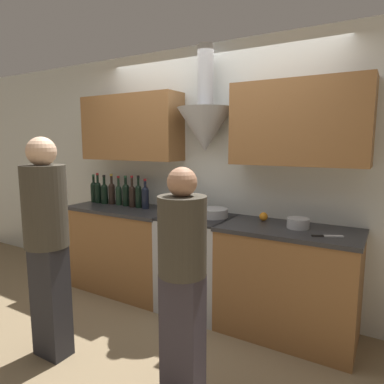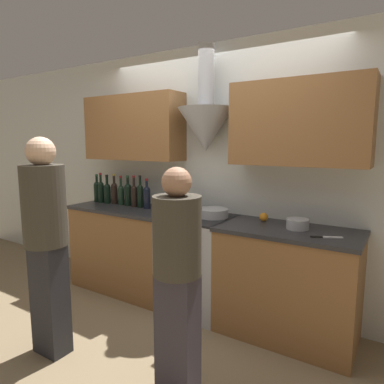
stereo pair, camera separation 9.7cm
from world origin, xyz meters
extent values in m
plane|color=#847051|center=(0.00, 0.00, 0.00)|extent=(12.00, 12.00, 0.00)
cube|color=silver|center=(0.00, 0.69, 1.30)|extent=(8.40, 0.06, 2.60)
cone|color=#A8AAAF|center=(0.00, 0.51, 1.77)|extent=(0.55, 0.55, 0.42)
cylinder|color=#A8AAAF|center=(0.00, 0.51, 2.26)|extent=(0.15, 0.15, 0.58)
cube|color=brown|center=(-0.93, 0.51, 1.80)|extent=(1.21, 0.32, 0.70)
cube|color=brown|center=(0.89, 0.51, 1.80)|extent=(1.13, 0.32, 0.70)
cube|color=brown|center=(-0.93, 0.36, 0.45)|extent=(1.21, 0.60, 0.90)
cube|color=#28282B|center=(-0.93, 0.36, 0.92)|extent=(1.24, 0.62, 0.03)
cube|color=brown|center=(0.89, 0.36, 0.45)|extent=(1.13, 0.60, 0.90)
cube|color=#28282B|center=(0.89, 0.36, 0.92)|extent=(1.15, 0.62, 0.03)
cube|color=#A8AAAF|center=(0.00, 0.36, 0.46)|extent=(0.64, 0.60, 0.92)
cube|color=black|center=(0.00, 0.06, 0.42)|extent=(0.45, 0.01, 0.41)
cube|color=black|center=(0.00, 0.36, 0.93)|extent=(0.64, 0.60, 0.02)
cube|color=#A8AAAF|center=(0.00, 0.63, 0.87)|extent=(0.64, 0.06, 0.10)
cylinder|color=black|center=(-1.45, 0.42, 1.04)|extent=(0.07, 0.07, 0.20)
sphere|color=black|center=(-1.45, 0.42, 1.14)|extent=(0.07, 0.07, 0.07)
cylinder|color=black|center=(-1.45, 0.42, 1.20)|extent=(0.03, 0.03, 0.09)
cylinder|color=#234C33|center=(-1.45, 0.42, 1.25)|extent=(0.03, 0.03, 0.02)
cylinder|color=black|center=(-1.37, 0.41, 1.04)|extent=(0.07, 0.07, 0.21)
sphere|color=black|center=(-1.37, 0.41, 1.15)|extent=(0.07, 0.07, 0.07)
cylinder|color=black|center=(-1.37, 0.41, 1.21)|extent=(0.03, 0.03, 0.10)
cylinder|color=maroon|center=(-1.37, 0.41, 1.28)|extent=(0.03, 0.03, 0.02)
cylinder|color=black|center=(-1.27, 0.41, 1.03)|extent=(0.08, 0.08, 0.19)
sphere|color=black|center=(-1.27, 0.41, 1.13)|extent=(0.08, 0.08, 0.08)
cylinder|color=black|center=(-1.27, 0.41, 1.20)|extent=(0.03, 0.03, 0.10)
cylinder|color=black|center=(-1.27, 0.41, 1.26)|extent=(0.03, 0.03, 0.02)
cylinder|color=black|center=(-1.17, 0.43, 1.04)|extent=(0.07, 0.07, 0.21)
sphere|color=black|center=(-1.17, 0.43, 1.14)|extent=(0.07, 0.07, 0.07)
cylinder|color=black|center=(-1.17, 0.43, 1.21)|extent=(0.03, 0.03, 0.10)
cylinder|color=gold|center=(-1.17, 0.43, 1.27)|extent=(0.03, 0.03, 0.02)
cylinder|color=black|center=(-1.07, 0.43, 1.03)|extent=(0.07, 0.07, 0.18)
sphere|color=black|center=(-1.07, 0.43, 1.12)|extent=(0.07, 0.07, 0.07)
cylinder|color=black|center=(-1.07, 0.43, 1.19)|extent=(0.03, 0.03, 0.11)
cylinder|color=maroon|center=(-1.07, 0.43, 1.26)|extent=(0.03, 0.03, 0.02)
cylinder|color=black|center=(-0.96, 0.43, 1.04)|extent=(0.08, 0.08, 0.21)
sphere|color=black|center=(-0.96, 0.43, 1.15)|extent=(0.08, 0.08, 0.08)
cylinder|color=black|center=(-0.96, 0.43, 1.21)|extent=(0.03, 0.03, 0.09)
cylinder|color=#234C33|center=(-0.96, 0.43, 1.27)|extent=(0.03, 0.03, 0.02)
cylinder|color=black|center=(-0.85, 0.41, 1.04)|extent=(0.07, 0.07, 0.20)
sphere|color=black|center=(-0.85, 0.41, 1.14)|extent=(0.07, 0.07, 0.07)
cylinder|color=black|center=(-0.85, 0.41, 1.21)|extent=(0.03, 0.03, 0.11)
cylinder|color=maroon|center=(-0.85, 0.41, 1.27)|extent=(0.03, 0.03, 0.02)
cylinder|color=black|center=(-0.77, 0.42, 1.04)|extent=(0.07, 0.07, 0.21)
sphere|color=black|center=(-0.77, 0.42, 1.15)|extent=(0.07, 0.07, 0.07)
cylinder|color=black|center=(-0.77, 0.42, 1.22)|extent=(0.03, 0.03, 0.10)
cylinder|color=black|center=(-0.77, 0.42, 1.28)|extent=(0.03, 0.03, 0.02)
cylinder|color=black|center=(-0.67, 0.41, 1.04)|extent=(0.08, 0.08, 0.20)
sphere|color=black|center=(-0.67, 0.41, 1.14)|extent=(0.07, 0.07, 0.07)
cylinder|color=black|center=(-0.67, 0.41, 1.20)|extent=(0.03, 0.03, 0.08)
cylinder|color=maroon|center=(-0.67, 0.41, 1.25)|extent=(0.03, 0.03, 0.02)
cylinder|color=#A8AAAF|center=(-0.14, 0.35, 1.01)|extent=(0.27, 0.27, 0.16)
cylinder|color=#A8AAAF|center=(0.14, 0.41, 0.98)|extent=(0.28, 0.28, 0.08)
sphere|color=orange|center=(0.61, 0.51, 0.98)|extent=(0.08, 0.08, 0.08)
cylinder|color=#A8AAAF|center=(0.95, 0.39, 0.98)|extent=(0.18, 0.18, 0.08)
cube|color=silver|center=(1.24, 0.26, 0.94)|extent=(0.15, 0.10, 0.01)
cube|color=black|center=(1.14, 0.21, 0.94)|extent=(0.09, 0.06, 0.01)
cube|color=#28282D|center=(-0.60, -0.87, 0.44)|extent=(0.27, 0.18, 0.87)
cylinder|color=#3D382D|center=(-0.60, -0.87, 1.18)|extent=(0.32, 0.32, 0.61)
sphere|color=#E0B28E|center=(-0.60, -0.87, 1.58)|extent=(0.21, 0.21, 0.21)
cube|color=#38333D|center=(0.49, -0.69, 0.41)|extent=(0.26, 0.17, 0.82)
cylinder|color=#3D382D|center=(0.49, -0.69, 1.07)|extent=(0.31, 0.31, 0.50)
sphere|color=#AD7A5B|center=(0.49, -0.69, 1.40)|extent=(0.19, 0.19, 0.19)
camera|label=1|loc=(1.60, -2.44, 1.65)|focal=32.00mm
camera|label=2|loc=(1.68, -2.39, 1.65)|focal=32.00mm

